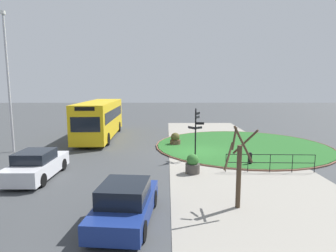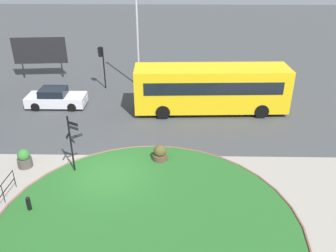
{
  "view_description": "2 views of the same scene",
  "coord_description": "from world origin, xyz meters",
  "px_view_note": "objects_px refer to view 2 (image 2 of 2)",
  "views": [
    {
      "loc": [
        -19.32,
        2.08,
        4.68
      ],
      "look_at": [
        2.12,
        2.02,
        1.62
      ],
      "focal_mm": 29.92,
      "sensor_mm": 36.0,
      "label": 1
    },
    {
      "loc": [
        3.38,
        -15.24,
        10.79
      ],
      "look_at": [
        3.05,
        1.77,
        2.03
      ],
      "focal_mm": 37.66,
      "sensor_mm": 36.0,
      "label": 2
    }
  ],
  "objects_px": {
    "planter_kerbside": "(160,154)",
    "bollard_foreground": "(29,204)",
    "bus_yellow": "(211,88)",
    "traffic_light_near": "(102,58)",
    "signpost_directional": "(72,140)",
    "car_far_lane": "(56,98)",
    "lamppost_tall": "(137,25)",
    "planter_near_signpost": "(24,159)",
    "billboard_left": "(40,51)"
  },
  "relations": [
    {
      "from": "signpost_directional",
      "to": "bollard_foreground",
      "type": "distance_m",
      "value": 3.72
    },
    {
      "from": "planter_kerbside",
      "to": "signpost_directional",
      "type": "bearing_deg",
      "value": -165.0
    },
    {
      "from": "bus_yellow",
      "to": "lamppost_tall",
      "type": "xyz_separation_m",
      "value": [
        -5.59,
        4.94,
        3.38
      ]
    },
    {
      "from": "bus_yellow",
      "to": "planter_kerbside",
      "type": "distance_m",
      "value": 7.65
    },
    {
      "from": "bus_yellow",
      "to": "planter_near_signpost",
      "type": "relative_size",
      "value": 10.07
    },
    {
      "from": "bus_yellow",
      "to": "car_far_lane",
      "type": "relative_size",
      "value": 2.52
    },
    {
      "from": "planter_kerbside",
      "to": "bollard_foreground",
      "type": "bearing_deg",
      "value": -143.24
    },
    {
      "from": "bus_yellow",
      "to": "car_far_lane",
      "type": "distance_m",
      "value": 11.45
    },
    {
      "from": "signpost_directional",
      "to": "planter_kerbside",
      "type": "relative_size",
      "value": 3.3
    },
    {
      "from": "bollard_foreground",
      "to": "planter_near_signpost",
      "type": "relative_size",
      "value": 0.74
    },
    {
      "from": "bollard_foreground",
      "to": "car_far_lane",
      "type": "height_order",
      "value": "car_far_lane"
    },
    {
      "from": "bus_yellow",
      "to": "traffic_light_near",
      "type": "height_order",
      "value": "traffic_light_near"
    },
    {
      "from": "billboard_left",
      "to": "planter_kerbside",
      "type": "xyz_separation_m",
      "value": [
        11.2,
        -13.84,
        -1.98
      ]
    },
    {
      "from": "planter_kerbside",
      "to": "billboard_left",
      "type": "bearing_deg",
      "value": 128.98
    },
    {
      "from": "car_far_lane",
      "to": "planter_near_signpost",
      "type": "height_order",
      "value": "car_far_lane"
    },
    {
      "from": "bollard_foreground",
      "to": "lamppost_tall",
      "type": "height_order",
      "value": "lamppost_tall"
    },
    {
      "from": "car_far_lane",
      "to": "bollard_foreground",
      "type": "bearing_deg",
      "value": -78.96
    },
    {
      "from": "bus_yellow",
      "to": "lamppost_tall",
      "type": "bearing_deg",
      "value": -43.69
    },
    {
      "from": "lamppost_tall",
      "to": "traffic_light_near",
      "type": "bearing_deg",
      "value": -171.51
    },
    {
      "from": "billboard_left",
      "to": "planter_near_signpost",
      "type": "relative_size",
      "value": 4.36
    },
    {
      "from": "billboard_left",
      "to": "traffic_light_near",
      "type": "bearing_deg",
      "value": -28.38
    },
    {
      "from": "bollard_foreground",
      "to": "planter_near_signpost",
      "type": "height_order",
      "value": "planter_near_signpost"
    },
    {
      "from": "bus_yellow",
      "to": "billboard_left",
      "type": "bearing_deg",
      "value": -28.22
    },
    {
      "from": "lamppost_tall",
      "to": "planter_kerbside",
      "type": "height_order",
      "value": "lamppost_tall"
    },
    {
      "from": "bus_yellow",
      "to": "traffic_light_near",
      "type": "bearing_deg",
      "value": -29.96
    },
    {
      "from": "bollard_foreground",
      "to": "traffic_light_near",
      "type": "height_order",
      "value": "traffic_light_near"
    },
    {
      "from": "traffic_light_near",
      "to": "bollard_foreground",
      "type": "bearing_deg",
      "value": 91.57
    },
    {
      "from": "car_far_lane",
      "to": "traffic_light_near",
      "type": "distance_m",
      "value": 5.2
    },
    {
      "from": "billboard_left",
      "to": "car_far_lane",
      "type": "bearing_deg",
      "value": -69.02
    },
    {
      "from": "car_far_lane",
      "to": "traffic_light_near",
      "type": "xyz_separation_m",
      "value": [
        2.82,
        3.92,
        1.91
      ]
    },
    {
      "from": "bollard_foreground",
      "to": "planter_kerbside",
      "type": "height_order",
      "value": "planter_kerbside"
    },
    {
      "from": "planter_near_signpost",
      "to": "planter_kerbside",
      "type": "bearing_deg",
      "value": 5.68
    },
    {
      "from": "traffic_light_near",
      "to": "planter_near_signpost",
      "type": "height_order",
      "value": "traffic_light_near"
    },
    {
      "from": "billboard_left",
      "to": "planter_near_signpost",
      "type": "height_order",
      "value": "billboard_left"
    },
    {
      "from": "car_far_lane",
      "to": "billboard_left",
      "type": "xyz_separation_m",
      "value": [
        -3.17,
        6.52,
        1.77
      ]
    },
    {
      "from": "bus_yellow",
      "to": "billboard_left",
      "type": "xyz_separation_m",
      "value": [
        -14.56,
        7.09,
        0.67
      ]
    },
    {
      "from": "planter_near_signpost",
      "to": "planter_kerbside",
      "type": "xyz_separation_m",
      "value": [
        7.32,
        0.73,
        -0.04
      ]
    },
    {
      "from": "car_far_lane",
      "to": "bus_yellow",
      "type": "bearing_deg",
      "value": -2.88
    },
    {
      "from": "signpost_directional",
      "to": "car_far_lane",
      "type": "xyz_separation_m",
      "value": [
        -3.59,
        8.51,
        -1.28
      ]
    },
    {
      "from": "planter_near_signpost",
      "to": "bus_yellow",
      "type": "bearing_deg",
      "value": 35.0
    },
    {
      "from": "bus_yellow",
      "to": "planter_near_signpost",
      "type": "bearing_deg",
      "value": 32.74
    },
    {
      "from": "lamppost_tall",
      "to": "planter_near_signpost",
      "type": "bearing_deg",
      "value": -112.27
    },
    {
      "from": "traffic_light_near",
      "to": "planter_near_signpost",
      "type": "bearing_deg",
      "value": 83.59
    },
    {
      "from": "planter_kerbside",
      "to": "traffic_light_near",
      "type": "bearing_deg",
      "value": 114.82
    },
    {
      "from": "bus_yellow",
      "to": "bollard_foreground",
      "type": "bearing_deg",
      "value": 48.22
    },
    {
      "from": "car_far_lane",
      "to": "lamppost_tall",
      "type": "bearing_deg",
      "value": 37.01
    },
    {
      "from": "traffic_light_near",
      "to": "billboard_left",
      "type": "xyz_separation_m",
      "value": [
        -6.0,
        2.6,
        -0.14
      ]
    },
    {
      "from": "car_far_lane",
      "to": "planter_near_signpost",
      "type": "relative_size",
      "value": 4.0
    },
    {
      "from": "car_far_lane",
      "to": "planter_near_signpost",
      "type": "bearing_deg",
      "value": -84.99
    },
    {
      "from": "car_far_lane",
      "to": "planter_kerbside",
      "type": "xyz_separation_m",
      "value": [
        8.03,
        -7.33,
        -0.21
      ]
    }
  ]
}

